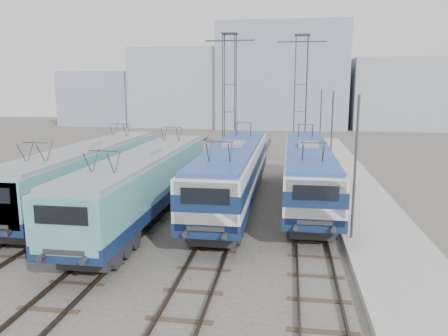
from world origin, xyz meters
TOP-DOWN VIEW (x-y plane):
  - ground at (0.00, 0.00)m, footprint 160.00×160.00m
  - platform at (10.20, 8.00)m, footprint 4.00×70.00m
  - locomotive_far_left at (-6.75, 6.43)m, footprint 2.89×18.23m
  - locomotive_center_left at (-2.25, 4.19)m, footprint 2.90×18.32m
  - locomotive_center_right at (2.25, 7.60)m, footprint 2.94×18.62m
  - locomotive_far_right at (6.75, 8.92)m, footprint 2.84×17.95m
  - catenary_tower_west at (0.00, 22.00)m, footprint 4.50×1.20m
  - catenary_tower_east at (6.50, 24.00)m, footprint 4.50×1.20m
  - mast_front at (8.60, 2.00)m, footprint 0.12×0.12m
  - mast_mid at (8.60, 14.00)m, footprint 0.12×0.12m
  - mast_rear at (8.60, 26.00)m, footprint 0.12×0.12m
  - building_west at (-14.00, 62.00)m, footprint 18.00×12.00m
  - building_center at (4.00, 62.00)m, footprint 22.00×14.00m
  - building_east at (24.00, 62.00)m, footprint 16.00×12.00m
  - building_far_west at (-30.00, 62.00)m, footprint 14.00×10.00m

SIDE VIEW (x-z plane):
  - ground at x=0.00m, z-range 0.00..0.00m
  - platform at x=10.20m, z-range 0.00..0.30m
  - locomotive_far_left at x=-6.75m, z-range 0.55..3.98m
  - locomotive_center_left at x=-2.25m, z-range 0.56..4.00m
  - locomotive_far_right at x=6.75m, z-range 0.60..3.98m
  - locomotive_center_right at x=2.25m, z-range 0.62..4.12m
  - mast_front at x=8.60m, z-range 0.00..7.00m
  - mast_mid at x=8.60m, z-range 0.00..7.00m
  - mast_rear at x=8.60m, z-range 0.00..7.00m
  - building_far_west at x=-30.00m, z-range 0.00..10.00m
  - building_east at x=24.00m, z-range 0.00..12.00m
  - catenary_tower_west at x=0.00m, z-range 0.64..12.64m
  - catenary_tower_east at x=6.50m, z-range 0.64..12.64m
  - building_west at x=-14.00m, z-range 0.00..14.00m
  - building_center at x=4.00m, z-range 0.00..18.00m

